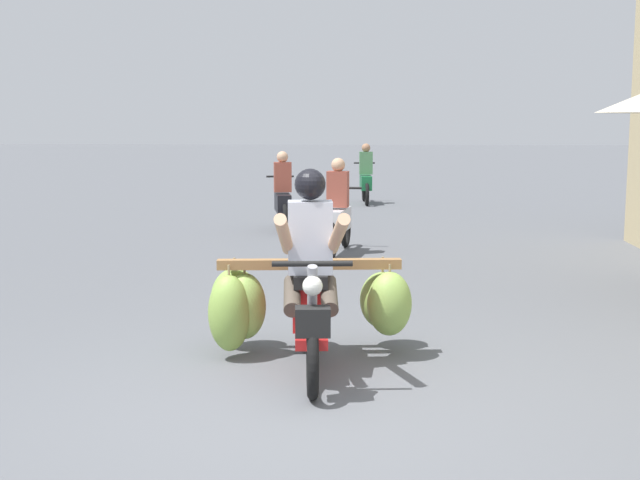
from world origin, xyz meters
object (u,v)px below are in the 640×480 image
(motorbike_main_loaded, at_px, (301,296))
(motorbike_distant_ahead_right, at_px, (338,215))
(motorbike_distant_far_ahead, at_px, (366,179))
(motorbike_distant_ahead_left, at_px, (283,199))

(motorbike_main_loaded, height_order, motorbike_distant_ahead_right, motorbike_main_loaded)
(motorbike_distant_far_ahead, bearing_deg, motorbike_distant_ahead_left, -105.62)
(motorbike_distant_ahead_right, bearing_deg, motorbike_main_loaded, -90.20)
(motorbike_distant_ahead_right, relative_size, motorbike_distant_far_ahead, 1.00)
(motorbike_main_loaded, distance_m, motorbike_distant_ahead_left, 8.13)
(motorbike_main_loaded, xyz_separation_m, motorbike_distant_ahead_left, (-1.09, 8.05, 0.03))
(motorbike_distant_far_ahead, bearing_deg, motorbike_distant_ahead_right, -91.99)
(motorbike_main_loaded, xyz_separation_m, motorbike_distant_ahead_right, (0.02, 5.55, 0.03))
(motorbike_distant_ahead_right, distance_m, motorbike_distant_far_ahead, 7.41)
(motorbike_distant_ahead_right, bearing_deg, motorbike_distant_far_ahead, 88.01)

